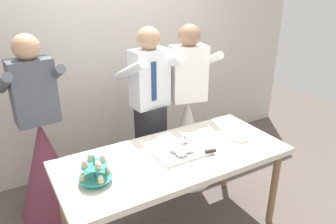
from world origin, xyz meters
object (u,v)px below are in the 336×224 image
main_cake_tray (181,148)px  person_guest (45,157)px  person_groom (151,122)px  person_bride (187,130)px  cupcake_stand (95,172)px  dessert_table (174,163)px  plate_stack (240,136)px

main_cake_tray → person_guest: 1.25m
person_groom → person_bride: same height
person_guest → cupcake_stand: bearing=-77.4°
dessert_table → main_cake_tray: main_cake_tray is taller
cupcake_stand → main_cake_tray: 0.71m
plate_stack → dessert_table: bearing=176.2°
dessert_table → person_bride: person_bride is taller
person_groom → cupcake_stand: bearing=-137.1°
person_guest → plate_stack: bearing=-30.6°
cupcake_stand → person_guest: size_ratio=0.14×
dessert_table → plate_stack: plate_stack is taller
dessert_table → main_cake_tray: bearing=-2.6°
dessert_table → main_cake_tray: 0.13m
main_cake_tray → person_groom: person_groom is taller
main_cake_tray → person_bride: (0.48, 0.64, -0.23)m
main_cake_tray → dessert_table: bearing=177.4°
dessert_table → person_groom: 0.70m
dessert_table → cupcake_stand: 0.66m
person_guest → dessert_table: bearing=-44.6°
main_cake_tray → person_bride: person_bride is taller
cupcake_stand → person_bride: person_bride is taller
person_bride → cupcake_stand: bearing=-149.9°
dessert_table → plate_stack: 0.64m
dessert_table → person_bride: size_ratio=1.08×
main_cake_tray → person_groom: (0.08, 0.69, -0.07)m
main_cake_tray → person_groom: 0.70m
person_bride → person_guest: (-1.38, 0.19, 0.00)m
cupcake_stand → person_guest: bearing=102.6°
dessert_table → plate_stack: size_ratio=9.45×
dessert_table → person_guest: (-0.84, 0.83, -0.12)m
dessert_table → main_cake_tray: (0.06, -0.00, 0.12)m
dessert_table → person_guest: person_guest is taller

